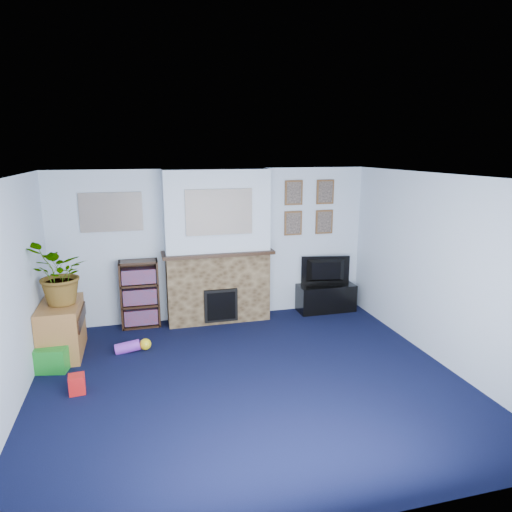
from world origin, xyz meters
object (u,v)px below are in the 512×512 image
object	(u,v)px
television	(326,271)
sideboard	(62,329)
tv_stand	(326,298)
bookshelf	(140,295)

from	to	relation	value
television	sideboard	size ratio (longest dim) A/B	0.90
tv_stand	sideboard	bearing A→B (deg)	-170.56
bookshelf	tv_stand	bearing A→B (deg)	-1.43
tv_stand	sideboard	xyz separation A→B (m)	(-4.08, -0.68, 0.12)
tv_stand	bookshelf	world-z (taller)	bookshelf
television	bookshelf	distance (m)	3.06
television	bookshelf	size ratio (longest dim) A/B	0.78
bookshelf	sideboard	world-z (taller)	bookshelf
bookshelf	sideboard	bearing A→B (deg)	-143.74
sideboard	bookshelf	bearing A→B (deg)	36.26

